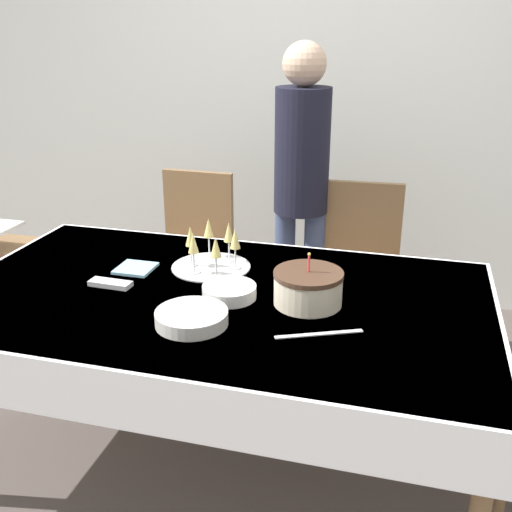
{
  "coord_description": "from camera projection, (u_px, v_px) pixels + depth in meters",
  "views": [
    {
      "loc": [
        0.69,
        -1.96,
        1.71
      ],
      "look_at": [
        0.12,
        0.12,
        0.87
      ],
      "focal_mm": 42.0,
      "sensor_mm": 36.0,
      "label": 1
    }
  ],
  "objects": [
    {
      "name": "ground_plane",
      "position": [
        220.0,
        453.0,
        2.56
      ],
      "size": [
        12.0,
        12.0,
        0.0
      ],
      "primitive_type": "plane",
      "color": "#564C47"
    },
    {
      "name": "wall_back",
      "position": [
        309.0,
        86.0,
        3.7
      ],
      "size": [
        8.0,
        0.05,
        2.7
      ],
      "color": "silver",
      "rests_on": "ground_plane"
    },
    {
      "name": "dining_table",
      "position": [
        217.0,
        317.0,
        2.32
      ],
      "size": [
        2.07,
        1.2,
        0.75
      ],
      "color": "white",
      "rests_on": "ground_plane"
    },
    {
      "name": "dining_chair_far_left",
      "position": [
        193.0,
        253.0,
        3.3
      ],
      "size": [
        0.43,
        0.43,
        0.96
      ],
      "color": "olive",
      "rests_on": "ground_plane"
    },
    {
      "name": "dining_chair_far_right",
      "position": [
        359.0,
        269.0,
        3.08
      ],
      "size": [
        0.44,
        0.44,
        0.96
      ],
      "color": "olive",
      "rests_on": "ground_plane"
    },
    {
      "name": "birthday_cake",
      "position": [
        308.0,
        288.0,
        2.18
      ],
      "size": [
        0.26,
        0.26,
        0.2
      ],
      "color": "beige",
      "rests_on": "dining_table"
    },
    {
      "name": "champagne_tray",
      "position": [
        212.0,
        250.0,
        2.5
      ],
      "size": [
        0.33,
        0.33,
        0.18
      ],
      "color": "silver",
      "rests_on": "dining_table"
    },
    {
      "name": "plate_stack_main",
      "position": [
        192.0,
        318.0,
        2.04
      ],
      "size": [
        0.25,
        0.25,
        0.05
      ],
      "color": "silver",
      "rests_on": "dining_table"
    },
    {
      "name": "plate_stack_dessert",
      "position": [
        229.0,
        292.0,
        2.24
      ],
      "size": [
        0.2,
        0.2,
        0.05
      ],
      "color": "white",
      "rests_on": "dining_table"
    },
    {
      "name": "cake_knife",
      "position": [
        319.0,
        334.0,
        1.98
      ],
      "size": [
        0.28,
        0.14,
        0.0
      ],
      "color": "silver",
      "rests_on": "dining_table"
    },
    {
      "name": "fork_pile",
      "position": [
        110.0,
        284.0,
        2.35
      ],
      "size": [
        0.17,
        0.07,
        0.02
      ],
      "color": "silver",
      "rests_on": "dining_table"
    },
    {
      "name": "napkin_pile",
      "position": [
        136.0,
        268.0,
        2.5
      ],
      "size": [
        0.15,
        0.15,
        0.01
      ],
      "color": "#8CC6E0",
      "rests_on": "dining_table"
    },
    {
      "name": "person_standing",
      "position": [
        301.0,
        175.0,
        3.06
      ],
      "size": [
        0.28,
        0.28,
        1.64
      ],
      "color": "#3F4C72",
      "rests_on": "ground_plane"
    },
    {
      "name": "high_chair",
      "position": [
        3.0,
        258.0,
        3.36
      ],
      "size": [
        0.33,
        0.35,
        0.71
      ],
      "color": "olive",
      "rests_on": "ground_plane"
    }
  ]
}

